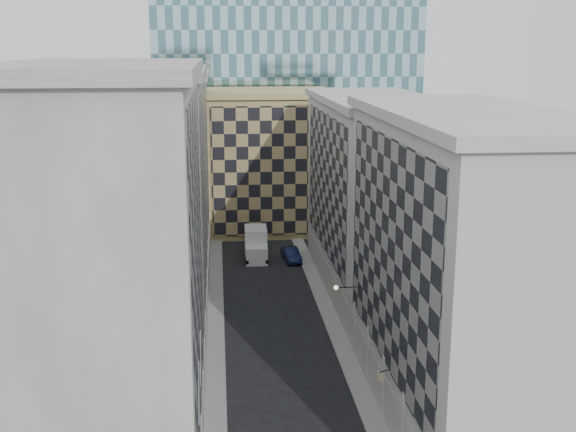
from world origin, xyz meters
TOP-DOWN VIEW (x-y plane):
  - sidewalk_west at (-5.25, 30.00)m, footprint 1.50×100.00m
  - sidewalk_east at (5.25, 30.00)m, footprint 1.50×100.00m
  - bldg_left_a at (-10.88, 11.00)m, footprint 10.80×22.80m
  - bldg_left_b at (-10.88, 33.00)m, footprint 10.80×22.80m
  - bldg_left_c at (-10.88, 55.00)m, footprint 10.80×22.80m
  - bldg_right_a at (10.88, 15.00)m, footprint 10.80×26.80m
  - bldg_right_b at (10.89, 42.00)m, footprint 10.80×28.80m
  - tan_block at (2.00, 67.90)m, footprint 16.80×14.80m
  - church_tower at (0.00, 82.00)m, footprint 7.20×7.20m
  - flagpoles_left at (-5.90, 6.00)m, footprint 0.10×6.33m
  - bracket_lamp at (4.38, 24.00)m, footprint 1.98×0.36m
  - box_truck at (-0.49, 53.35)m, footprint 2.73×6.42m
  - dark_car at (3.50, 51.68)m, footprint 2.20×4.90m
  - shop_sign at (5.42, 13.30)m, footprint 0.73×0.63m

SIDE VIEW (x-z plane):
  - sidewalk_west at x=-5.25m, z-range 0.00..0.15m
  - sidewalk_east at x=5.25m, z-range 0.00..0.15m
  - dark_car at x=3.50m, z-range 0.00..1.56m
  - box_truck at x=-0.49m, z-range -0.23..3.27m
  - shop_sign at x=5.42m, z-range 3.46..4.21m
  - bracket_lamp at x=4.38m, z-range 6.02..6.38m
  - flagpoles_left at x=-5.90m, z-range 6.83..9.17m
  - tan_block at x=2.00m, z-range 0.04..18.84m
  - bldg_right_b at x=10.89m, z-range 0.00..19.70m
  - bldg_right_a at x=10.88m, z-range -0.03..20.67m
  - bldg_left_c at x=-10.88m, z-range -0.02..21.68m
  - bldg_left_b at x=-10.88m, z-range -0.03..22.67m
  - bldg_left_a at x=-10.88m, z-range -0.03..23.67m
  - church_tower at x=0.00m, z-range 1.20..52.70m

